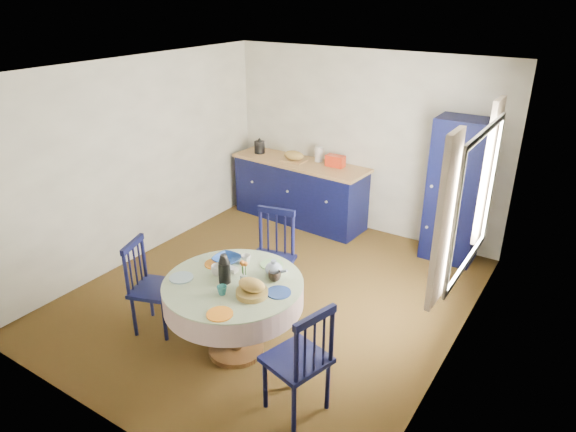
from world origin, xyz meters
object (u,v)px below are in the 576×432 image
pantry_cabinet (456,191)px  mug_c (275,276)px  dining_table (234,294)px  chair_far (271,257)px  chair_left (151,286)px  mug_d (246,259)px  chair_right (300,360)px  mug_b (222,290)px  mug_a (218,270)px  cobalt_bowl (227,260)px  kitchen_counter (300,190)px

pantry_cabinet → mug_c: pantry_cabinet is taller
dining_table → chair_far: size_ratio=1.22×
chair_left → mug_d: 1.02m
chair_far → chair_right: size_ratio=1.02×
pantry_cabinet → dining_table: pantry_cabinet is taller
pantry_cabinet → mug_b: size_ratio=20.31×
mug_d → chair_left: bearing=-149.9°
mug_b → mug_c: 0.51m
mug_a → cobalt_bowl: bearing=109.3°
pantry_cabinet → cobalt_bowl: bearing=-116.7°
mug_a → pantry_cabinet: bearing=66.1°
kitchen_counter → dining_table: bearing=-65.5°
chair_left → chair_right: 1.86m
mug_b → cobalt_bowl: 0.56m
mug_c → mug_d: bearing=164.4°
mug_b → cobalt_bowl: bearing=124.9°
chair_far → mug_c: chair_far is taller
chair_left → chair_far: 1.30m
chair_right → mug_c: bearing=-116.0°
chair_right → mug_a: chair_right is taller
chair_far → chair_right: 1.69m
mug_b → mug_d: mug_d is taller
pantry_cabinet → chair_left: 3.79m
chair_far → mug_a: 0.96m
pantry_cabinet → chair_far: 2.50m
kitchen_counter → chair_right: kitchen_counter is taller
chair_far → mug_c: bearing=-65.2°
dining_table → chair_far: dining_table is taller
kitchen_counter → mug_a: 3.10m
mug_b → chair_right: bearing=-6.4°
chair_left → pantry_cabinet: bearing=-52.7°
mug_b → mug_a: bearing=135.9°
pantry_cabinet → chair_far: bearing=-123.0°
chair_left → chair_far: bearing=-53.1°
pantry_cabinet → chair_right: (-0.22, -3.31, -0.39)m
chair_left → mug_c: chair_left is taller
chair_left → chair_far: size_ratio=0.92×
chair_left → mug_c: size_ratio=8.24×
dining_table → mug_d: bearing=109.1°
kitchen_counter → mug_b: 3.40m
dining_table → mug_c: size_ratio=10.91×
chair_far → cobalt_bowl: size_ratio=4.07×
cobalt_bowl → mug_b: bearing=-55.1°
mug_a → mug_d: mug_a is taller
chair_left → mug_c: (1.25, 0.37, 0.33)m
kitchen_counter → dining_table: size_ratio=1.64×
kitchen_counter → dining_table: kitchen_counter is taller
chair_right → mug_d: size_ratio=10.92×
dining_table → mug_d: 0.40m
mug_b → chair_left: bearing=175.9°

